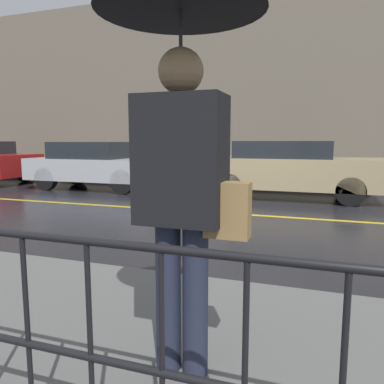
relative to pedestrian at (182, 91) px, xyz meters
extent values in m
plane|color=black|center=(-0.68, 5.34, -1.72)|extent=(80.00, 80.00, 0.00)
cube|color=#60605E|center=(-0.68, 0.30, -1.66)|extent=(28.00, 2.40, 0.12)
cube|color=#60605E|center=(-0.68, 10.05, -1.66)|extent=(28.00, 1.75, 0.12)
cube|color=gold|center=(-0.68, 5.34, -1.72)|extent=(25.20, 0.12, 0.01)
cube|color=#706656|center=(-0.68, 11.07, 1.56)|extent=(28.00, 0.30, 6.57)
cylinder|color=black|center=(-0.68, -0.65, -1.19)|extent=(12.00, 0.04, 0.04)
cylinder|color=black|center=(-0.51, -0.65, -1.14)|extent=(0.02, 0.02, 0.93)
cylinder|color=black|center=(-0.18, -0.65, -1.14)|extent=(0.02, 0.02, 0.93)
cylinder|color=black|center=(0.15, -0.65, -1.14)|extent=(0.02, 0.02, 0.93)
cylinder|color=black|center=(0.49, -0.65, -1.14)|extent=(0.02, 0.02, 0.93)
cylinder|color=#23283D|center=(-0.09, 0.00, -1.16)|extent=(0.15, 0.15, 0.89)
cylinder|color=#23283D|center=(0.08, 0.00, -1.16)|extent=(0.15, 0.15, 0.89)
cube|color=black|center=(-0.01, 0.00, -0.37)|extent=(0.48, 0.29, 0.70)
sphere|color=#A58158|center=(-0.01, 0.00, 0.10)|extent=(0.24, 0.24, 0.24)
cylinder|color=#262628|center=(-0.01, 0.00, 0.02)|extent=(0.02, 0.02, 0.77)
cube|color=#9E7A47|center=(0.26, 0.00, -0.63)|extent=(0.24, 0.12, 0.30)
cylinder|color=black|center=(-9.29, 8.74, -1.39)|extent=(0.67, 0.22, 0.67)
cube|color=#B2B5BA|center=(-5.72, 7.88, -1.11)|extent=(4.15, 1.74, 0.64)
cube|color=#1E2328|center=(-5.88, 7.88, -0.54)|extent=(2.16, 1.60, 0.49)
cylinder|color=black|center=(-4.43, 8.63, -1.38)|extent=(0.68, 0.22, 0.68)
cylinder|color=black|center=(-4.43, 7.12, -1.38)|extent=(0.68, 0.22, 0.68)
cylinder|color=black|center=(-7.01, 8.63, -1.38)|extent=(0.68, 0.22, 0.68)
cylinder|color=black|center=(-7.01, 7.12, -1.38)|extent=(0.68, 0.22, 0.68)
cube|color=tan|center=(-0.02, 7.88, -1.07)|extent=(4.49, 1.72, 0.75)
cube|color=#1E2328|center=(-0.20, 7.88, -0.48)|extent=(2.33, 1.59, 0.42)
cylinder|color=black|center=(1.37, 8.63, -1.39)|extent=(0.66, 0.22, 0.66)
cylinder|color=black|center=(1.37, 7.12, -1.39)|extent=(0.66, 0.22, 0.66)
cylinder|color=black|center=(-1.41, 8.63, -1.39)|extent=(0.66, 0.22, 0.66)
cylinder|color=black|center=(-1.41, 7.12, -1.39)|extent=(0.66, 0.22, 0.66)
camera|label=1|loc=(0.72, -1.92, -0.26)|focal=35.00mm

